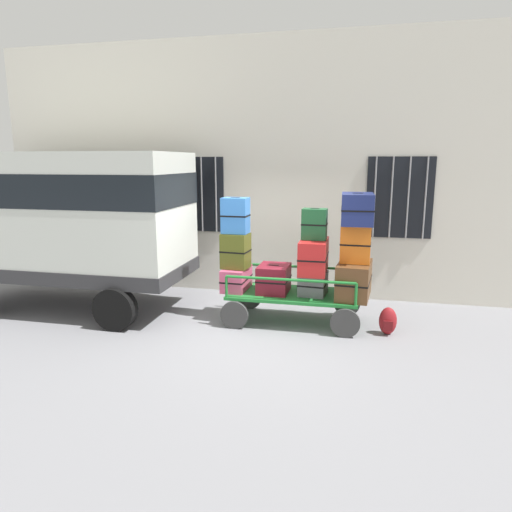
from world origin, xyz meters
TOP-DOWN VIEW (x-y plane):
  - ground_plane at (0.00, 0.00)m, footprint 40.00×40.00m
  - building_wall at (0.00, 2.24)m, footprint 12.00×0.38m
  - van at (-3.63, 0.40)m, footprint 4.30×1.94m
  - luggage_cart at (0.46, 0.49)m, footprint 2.22×1.11m
  - cart_railing at (0.46, 0.49)m, footprint 2.09×0.98m
  - suitcase_left_bottom at (-0.53, 0.51)m, footprint 0.41×0.72m
  - suitcase_left_middle at (-0.53, 0.47)m, footprint 0.48×0.42m
  - suitcase_left_top at (-0.53, 0.48)m, footprint 0.45×0.34m
  - suitcase_midleft_bottom at (0.13, 0.48)m, footprint 0.52×0.63m
  - suitcase_center_bottom at (0.79, 0.48)m, footprint 0.48×0.53m
  - suitcase_center_middle at (0.79, 0.46)m, footprint 0.44×0.83m
  - suitcase_center_top at (0.79, 0.45)m, footprint 0.41×0.30m
  - suitcase_midright_bottom at (1.44, 0.49)m, footprint 0.59×0.93m
  - suitcase_midright_middle at (1.44, 0.46)m, footprint 0.49×0.35m
  - suitcase_midright_top at (1.44, 0.51)m, footprint 0.51×0.78m
  - backpack at (1.99, 0.24)m, footprint 0.27×0.22m

SIDE VIEW (x-z plane):
  - ground_plane at x=0.00m, z-range 0.00..0.00m
  - backpack at x=1.99m, z-range 0.00..0.44m
  - luggage_cart at x=0.46m, z-range 0.15..0.66m
  - suitcase_center_bottom at x=0.79m, z-range 0.50..0.88m
  - suitcase_left_bottom at x=-0.53m, z-range 0.50..0.89m
  - suitcase_midleft_bottom at x=0.13m, z-range 0.50..0.97m
  - suitcase_midright_bottom at x=1.44m, z-range 0.50..1.08m
  - cart_railing at x=0.46m, z-range 0.63..0.99m
  - suitcase_center_middle at x=0.79m, z-range 0.88..1.43m
  - suitcase_left_middle at x=-0.53m, z-range 0.89..1.48m
  - suitcase_midright_middle at x=1.44m, z-range 1.08..1.69m
  - suitcase_center_top at x=0.79m, z-range 1.43..1.93m
  - van at x=-3.63m, z-range 0.32..3.13m
  - suitcase_left_top at x=-0.53m, z-range 1.48..2.08m
  - suitcase_midright_top at x=1.44m, z-range 1.69..2.18m
  - building_wall at x=0.00m, z-range 0.00..5.00m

